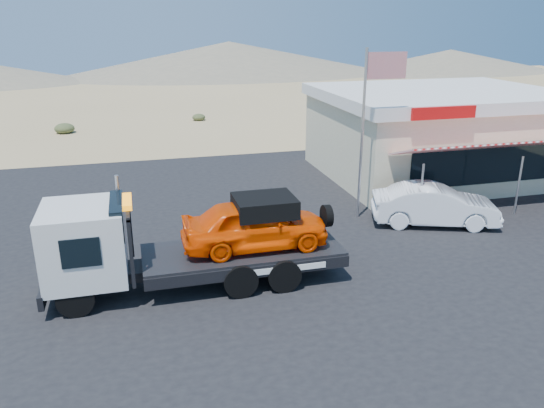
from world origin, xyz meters
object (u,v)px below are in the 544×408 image
at_px(white_sedan, 435,205).
at_px(flagpole, 369,115).
at_px(tow_truck, 189,238).
at_px(jerky_store, 437,132).

xyz_separation_m(white_sedan, flagpole, (-2.07, 1.35, 3.04)).
bearing_deg(tow_truck, jerky_store, 33.47).
bearing_deg(jerky_store, tow_truck, -146.53).
bearing_deg(white_sedan, tow_truck, 124.47).
distance_m(white_sedan, jerky_store, 6.91).
height_order(tow_truck, jerky_store, jerky_store).
relative_size(white_sedan, jerky_store, 0.41).
relative_size(jerky_store, flagpole, 1.73).
bearing_deg(tow_truck, flagpole, 28.53).
distance_m(tow_truck, jerky_store, 14.79).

